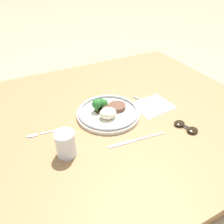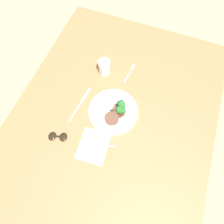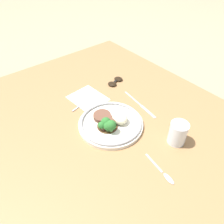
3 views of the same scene
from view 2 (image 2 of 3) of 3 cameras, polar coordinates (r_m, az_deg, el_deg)
The scene contains 9 objects.
ground_plane at distance 1.02m, azimuth 1.03°, elevation -0.70°, with size 8.00×8.00×0.00m, color #998466.
dining_table at distance 1.00m, azimuth 1.05°, elevation -0.22°, with size 1.37×1.09×0.05m.
napkin at distance 0.92m, azimuth -6.11°, elevation -10.95°, with size 0.18×0.16×0.00m.
plate at distance 0.96m, azimuth 0.54°, elevation 0.55°, with size 0.27×0.27×0.07m.
juice_glass at distance 1.07m, azimuth -2.48°, elevation 14.26°, with size 0.07×0.07×0.09m.
fork at distance 0.92m, azimuth -5.76°, elevation -10.37°, with size 0.05×0.18×0.00m.
knife at distance 1.01m, azimuth -10.19°, elevation 2.89°, with size 0.23×0.04×0.00m.
spoon at distance 1.11m, azimuth 6.47°, elevation 13.63°, with size 0.15×0.03×0.01m.
sunglasses at distance 0.97m, azimuth -17.31°, elevation -7.69°, with size 0.07×0.11×0.01m.
Camera 2 is at (-0.35, -0.11, 0.95)m, focal length 28.00 mm.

